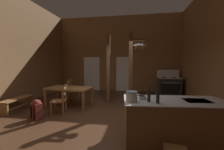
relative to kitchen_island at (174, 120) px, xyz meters
name	(u,v)px	position (x,y,z in m)	size (l,w,h in m)	color
ground_plane	(99,119)	(-1.92, 0.97, -0.49)	(7.97, 9.49, 0.10)	#422819
wall_back	(118,54)	(-1.92, 5.38, 1.79)	(7.97, 0.14, 4.47)	brown
glazed_door_back_left	(92,74)	(-3.54, 5.31, 0.58)	(1.00, 0.01, 2.05)	white
glazed_panel_back_right	(123,74)	(-1.57, 5.31, 0.58)	(0.84, 0.01, 2.05)	white
kitchen_island	(174,120)	(0.00, 0.00, 0.00)	(2.24, 1.16, 0.88)	brown
stove_range	(169,86)	(0.90, 4.56, 0.04)	(1.16, 0.84, 1.32)	#2C2C2C
support_post_with_pot_rack	(132,67)	(-0.98, 2.28, 1.10)	(0.65, 0.26, 2.82)	brown
support_post_center	(109,70)	(-1.96, 2.65, 0.97)	(0.14, 0.14, 2.82)	brown
dining_table	(69,90)	(-3.37, 1.92, 0.21)	(1.78, 1.06, 0.74)	brown
ladderback_chair_near_window	(73,90)	(-3.64, 2.77, 0.01)	(0.48, 0.48, 0.95)	brown
ladderback_chair_by_post	(60,100)	(-3.29, 1.09, 0.01)	(0.53, 0.53, 0.95)	brown
bench_along_left_wall	(17,102)	(-4.99, 1.14, -0.14)	(0.39, 1.23, 0.44)	brown
backpack	(37,109)	(-3.75, 0.54, -0.13)	(0.39, 0.38, 0.60)	maroon
stockpot_on_counter	(132,96)	(-0.91, -0.22, 0.54)	(0.32, 0.25, 0.20)	silver
mixing_bowl_on_counter	(141,97)	(-0.70, 0.00, 0.48)	(0.20, 0.20, 0.07)	silver
bottle_tall_on_counter	(149,95)	(-0.56, -0.22, 0.57)	(0.07, 0.07, 0.33)	#1E2328
bottle_short_on_counter	(158,96)	(-0.39, -0.30, 0.58)	(0.07, 0.07, 0.35)	#1E2328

